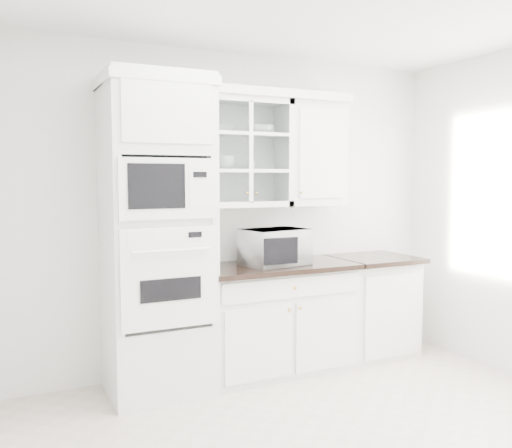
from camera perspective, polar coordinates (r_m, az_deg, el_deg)
room_shell at (r=3.51m, az=5.89°, el=7.10°), size 4.00×3.50×2.70m
oven_column at (r=4.15m, az=-10.35°, el=-1.32°), size 0.76×0.68×2.40m
base_cabinet_run at (r=4.68m, az=2.13°, el=-9.72°), size 1.32×0.67×0.92m
extra_base_cabinet at (r=5.21m, az=12.02°, el=-8.32°), size 0.72×0.67×0.92m
upper_cabinet_glass at (r=4.55m, az=-1.44°, el=7.50°), size 0.80×0.33×0.90m
upper_cabinet_solid at (r=4.86m, az=5.90°, el=7.30°), size 0.55×0.33×0.90m
crown_molding at (r=4.53m, az=-2.57°, el=13.67°), size 2.14×0.38×0.07m
countertop_microwave at (r=4.51m, az=1.90°, el=-2.41°), size 0.59×0.52×0.30m
bowl_a at (r=4.48m, az=-3.95°, el=9.95°), size 0.30×0.30×0.06m
bowl_b at (r=4.62m, az=0.49°, el=9.88°), size 0.27×0.27×0.07m
cup_a at (r=4.47m, az=-3.23°, el=6.45°), size 0.14×0.14×0.11m
cup_b at (r=4.58m, az=-0.48°, el=6.22°), size 0.10×0.10×0.08m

